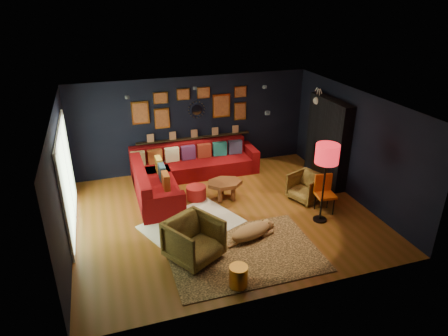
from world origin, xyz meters
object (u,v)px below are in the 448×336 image
object	(u,v)px
dog	(251,229)
coffee_table	(225,185)
orange_chair	(324,190)
floor_lamp	(327,157)
pouf	(196,193)
armchair_left	(194,238)
gold_stool	(238,277)
armchair_right	(306,186)
sectional	(180,173)

from	to	relation	value
dog	coffee_table	bearing A→B (deg)	72.56
orange_chair	floor_lamp	xyz separation A→B (m)	(-0.28, -0.37, 1.00)
floor_lamp	dog	bearing A→B (deg)	-174.06
pouf	dog	bearing A→B (deg)	-71.41
pouf	dog	xyz separation A→B (m)	(0.66, -1.95, 0.04)
pouf	armchair_left	bearing A→B (deg)	-105.14
orange_chair	pouf	bearing A→B (deg)	158.68
gold_stool	floor_lamp	distance (m)	3.14
armchair_right	gold_stool	world-z (taller)	armchair_right
pouf	armchair_left	world-z (taller)	armchair_left
pouf	floor_lamp	distance (m)	3.25
coffee_table	dog	xyz separation A→B (m)	(-0.01, -1.76, -0.16)
gold_stool	coffee_table	bearing A→B (deg)	76.36
coffee_table	armchair_left	xyz separation A→B (m)	(-1.27, -2.06, 0.07)
armchair_left	floor_lamp	bearing A→B (deg)	-21.56
armchair_right	orange_chair	xyz separation A→B (m)	(0.12, -0.59, 0.15)
armchair_left	armchair_right	distance (m)	3.45
armchair_left	gold_stool	distance (m)	1.15
armchair_left	dog	xyz separation A→B (m)	(1.26, 0.29, -0.24)
pouf	floor_lamp	xyz separation A→B (m)	(2.37, -1.78, 1.34)
sectional	armchair_left	world-z (taller)	armchair_left
pouf	gold_stool	world-z (taller)	gold_stool
coffee_table	pouf	size ratio (longest dim) A/B	1.87
armchair_left	floor_lamp	distance (m)	3.19
armchair_right	dog	distance (m)	2.19
dog	floor_lamp	bearing A→B (deg)	-11.33
pouf	orange_chair	size ratio (longest dim) A/B	0.55
armchair_left	gold_stool	bearing A→B (deg)	-92.35
armchair_left	dog	world-z (taller)	armchair_left
sectional	pouf	distance (m)	0.95
armchair_right	dog	size ratio (longest dim) A/B	0.57
armchair_right	floor_lamp	xyz separation A→B (m)	(-0.16, -0.96, 1.16)
orange_chair	floor_lamp	size ratio (longest dim) A/B	0.49
pouf	gold_stool	distance (m)	3.24
gold_stool	orange_chair	xyz separation A→B (m)	(2.72, 1.83, 0.31)
armchair_left	floor_lamp	xyz separation A→B (m)	(2.97, 0.47, 1.07)
orange_chair	dog	distance (m)	2.08
floor_lamp	dog	size ratio (longest dim) A/B	1.40
gold_stool	armchair_left	bearing A→B (deg)	118.19
coffee_table	orange_chair	world-z (taller)	orange_chair
pouf	coffee_table	bearing A→B (deg)	-15.96
armchair_right	pouf	bearing A→B (deg)	-129.85
coffee_table	gold_stool	bearing A→B (deg)	-103.64
gold_stool	dog	xyz separation A→B (m)	(0.73, 1.28, 0.02)
armchair_left	orange_chair	size ratio (longest dim) A/B	1.04
pouf	armchair_right	distance (m)	2.66
armchair_left	gold_stool	xyz separation A→B (m)	(0.53, -0.99, -0.25)
gold_stool	floor_lamp	bearing A→B (deg)	30.85
sectional	armchair_right	world-z (taller)	sectional
coffee_table	armchair_right	world-z (taller)	armchair_right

